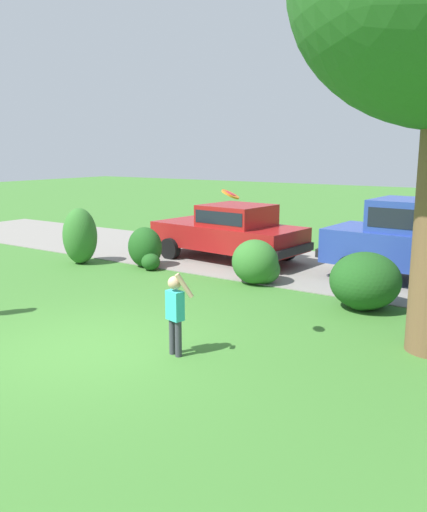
{
  "coord_description": "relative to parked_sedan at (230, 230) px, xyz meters",
  "views": [
    {
      "loc": [
        5.92,
        -5.27,
        2.99
      ],
      "look_at": [
        0.66,
        2.56,
        1.1
      ],
      "focal_mm": 36.94,
      "sensor_mm": 36.0,
      "label": 1
    }
  ],
  "objects": [
    {
      "name": "shrub_centre_left",
      "position": [
        -1.37,
        -1.96,
        -0.36
      ],
      "size": [
        1.09,
        0.87,
        1.05
      ],
      "color": "#1E511C",
      "rests_on": "ground"
    },
    {
      "name": "shrub_centre_right",
      "position": [
        4.55,
        -2.41,
        -0.33
      ],
      "size": [
        1.34,
        1.41,
        1.1
      ],
      "color": "#1E511C",
      "rests_on": "ground"
    },
    {
      "name": "child_thrower",
      "position": [
        2.99,
        -6.3,
        -0.13
      ],
      "size": [
        0.47,
        0.23,
        1.29
      ],
      "color": "#383842",
      "rests_on": "ground"
    },
    {
      "name": "frisbee",
      "position": [
        3.5,
        -5.6,
        1.52
      ],
      "size": [
        0.28,
        0.28,
        0.17
      ],
      "color": "orange"
    },
    {
      "name": "shrub_near_tree",
      "position": [
        -3.14,
        -2.58,
        -0.1
      ],
      "size": [
        0.9,
        0.92,
        1.5
      ],
      "color": "#33702B",
      "rests_on": "ground"
    },
    {
      "name": "driveway_strip",
      "position": [
        1.67,
        0.26,
        -0.84
      ],
      "size": [
        28.0,
        4.4,
        0.02
      ],
      "primitive_type": "cube",
      "color": "gray",
      "rests_on": "ground"
    },
    {
      "name": "ground_plane",
      "position": [
        1.67,
        -6.86,
        -0.85
      ],
      "size": [
        80.0,
        80.0,
        0.0
      ],
      "primitive_type": "plane",
      "color": "#3D752D"
    },
    {
      "name": "shrub_centre",
      "position": [
        1.89,
        -1.86,
        -0.38
      ],
      "size": [
        1.08,
        0.98,
        1.02
      ],
      "color": "#33702B",
      "rests_on": "ground"
    },
    {
      "name": "parked_sedan",
      "position": [
        0.0,
        0.0,
        0.0
      ],
      "size": [
        4.55,
        2.39,
        1.56
      ],
      "color": "maroon",
      "rests_on": "ground"
    }
  ]
}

